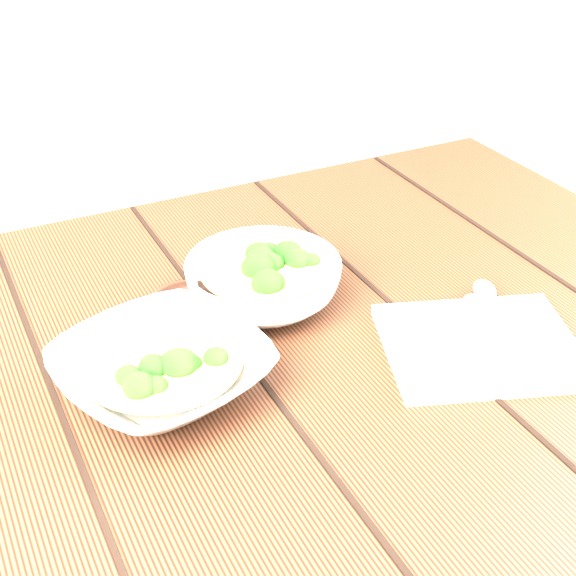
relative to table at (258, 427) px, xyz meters
The scene contains 7 objects.
table is the anchor object (origin of this frame).
soup_bowl_front 0.19m from the table, 166.18° to the right, with size 0.25×0.25×0.06m.
soup_bowl_back 0.17m from the table, 59.50° to the left, with size 0.24×0.24×0.07m.
trivet 0.16m from the table, 118.81° to the left, with size 0.11×0.11×0.03m, color black.
napkin 0.28m from the table, 28.05° to the right, with size 0.21×0.17×0.01m, color beige.
spoon_left 0.28m from the table, 20.01° to the right, with size 0.12×0.15×0.01m.
spoon_right 0.31m from the table, 13.95° to the right, with size 0.10×0.16×0.01m.
Camera 1 is at (-0.29, -0.66, 1.27)m, focal length 50.00 mm.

